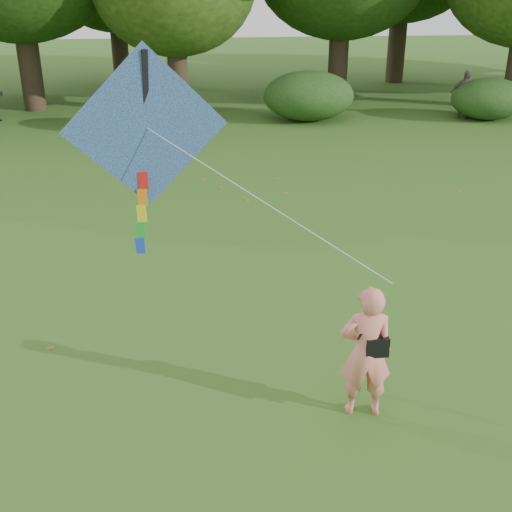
{
  "coord_description": "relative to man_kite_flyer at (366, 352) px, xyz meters",
  "views": [
    {
      "loc": [
        -1.45,
        -6.76,
        5.49
      ],
      "look_at": [
        -0.59,
        2.0,
        1.5
      ],
      "focal_mm": 45.0,
      "sensor_mm": 36.0,
      "label": 1
    }
  ],
  "objects": [
    {
      "name": "ground",
      "position": [
        -0.65,
        -0.1,
        -0.94
      ],
      "size": [
        100.0,
        100.0,
        0.0
      ],
      "primitive_type": "plane",
      "color": "#265114",
      "rests_on": "ground"
    },
    {
      "name": "man_kite_flyer",
      "position": [
        0.0,
        0.0,
        0.0
      ],
      "size": [
        0.72,
        0.51,
        1.88
      ],
      "primitive_type": "imported",
      "rotation": [
        0.0,
        0.0,
        3.05
      ],
      "color": "#F08171",
      "rests_on": "ground"
    },
    {
      "name": "bystander_right",
      "position": [
        8.55,
        17.76,
        -0.03
      ],
      "size": [
        1.15,
        0.91,
        1.83
      ],
      "primitive_type": "imported",
      "rotation": [
        0.0,
        0.0,
        -0.5
      ],
      "color": "#635A58",
      "rests_on": "ground"
    },
    {
      "name": "crossbody_bag",
      "position": [
        0.12,
        -0.03,
        0.12
      ],
      "size": [
        0.43,
        0.2,
        0.73
      ],
      "color": "black",
      "rests_on": "ground"
    },
    {
      "name": "flying_kite",
      "position": [
        -2.77,
        2.26,
        2.42
      ],
      "size": [
        4.19,
        2.61,
        3.14
      ],
      "color": "#2746A9",
      "rests_on": "ground"
    },
    {
      "name": "shrub_band",
      "position": [
        -1.37,
        17.51,
        -0.08
      ],
      "size": [
        39.15,
        3.22,
        1.88
      ],
      "color": "#264919",
      "rests_on": "ground"
    },
    {
      "name": "fallen_leaves",
      "position": [
        -0.89,
        7.1,
        -0.94
      ],
      "size": [
        10.69,
        11.32,
        0.01
      ],
      "color": "#945D28",
      "rests_on": "ground"
    }
  ]
}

